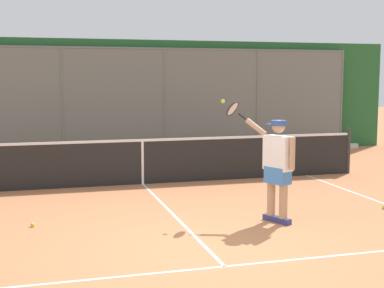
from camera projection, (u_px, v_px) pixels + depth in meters
name	position (u px, v px, depth m)	size (l,w,h in m)	color
ground_plane	(207.00, 248.00, 7.26)	(60.00, 60.00, 0.00)	#C67A4C
court_line_markings	(232.00, 274.00, 6.32)	(7.72, 9.72, 0.01)	white
fence_backdrop	(112.00, 98.00, 16.13)	(17.46, 1.37, 3.33)	slate
tennis_net	(142.00, 161.00, 11.60)	(9.92, 0.09, 1.07)	#2D2D2D
tennis_player	(277.00, 163.00, 8.49)	(0.86, 1.15, 1.90)	navy
tennis_ball_near_net	(33.00, 225.00, 8.31)	(0.07, 0.07, 0.07)	#CCDB33
tennis_ball_near_baseline	(384.00, 207.00, 9.45)	(0.07, 0.07, 0.07)	#D6E042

